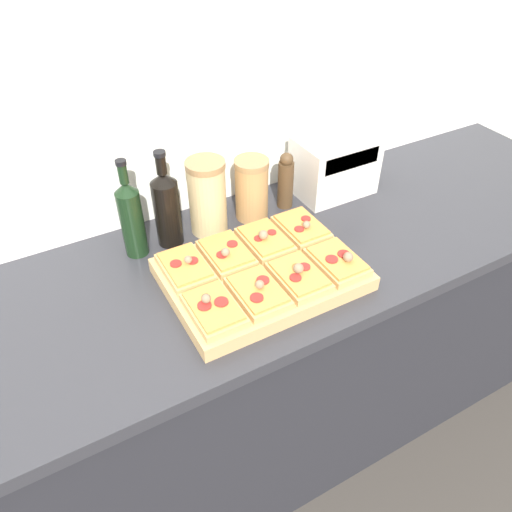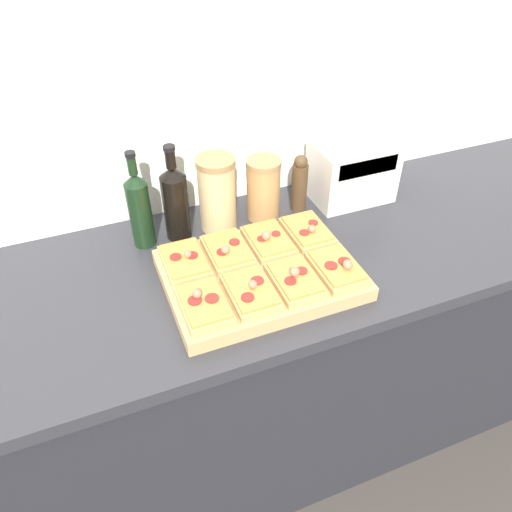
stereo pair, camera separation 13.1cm
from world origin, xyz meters
TOP-DOWN VIEW (x-y plane):
  - wall_back at (0.00, 0.67)m, footprint 6.00×0.06m
  - kitchen_counter at (0.00, 0.32)m, footprint 2.63×0.67m
  - cutting_board at (0.04, 0.23)m, footprint 0.50×0.36m
  - pizza_slice_back_left at (-0.14, 0.32)m, footprint 0.11×0.16m
  - pizza_slice_back_midleft at (-0.02, 0.32)m, footprint 0.11×0.16m
  - pizza_slice_back_midright at (0.10, 0.32)m, footprint 0.11×0.16m
  - pizza_slice_back_right at (0.22, 0.32)m, footprint 0.11×0.16m
  - pizza_slice_front_left at (-0.14, 0.15)m, footprint 0.11×0.16m
  - pizza_slice_front_midleft at (-0.02, 0.15)m, footprint 0.11×0.16m
  - pizza_slice_front_midright at (0.10, 0.15)m, footprint 0.11×0.16m
  - pizza_slice_front_right at (0.22, 0.15)m, footprint 0.11×0.16m
  - olive_oil_bottle at (-0.21, 0.51)m, footprint 0.06×0.06m
  - wine_bottle at (-0.11, 0.51)m, footprint 0.07×0.07m
  - grain_jar_tall at (0.01, 0.51)m, footprint 0.11×0.11m
  - grain_jar_short at (0.16, 0.51)m, footprint 0.10×0.10m
  - pepper_mill at (0.28, 0.51)m, footprint 0.05×0.05m
  - toaster_oven at (0.47, 0.51)m, footprint 0.28×0.17m

SIDE VIEW (x-z plane):
  - kitchen_counter at x=0.00m, z-range 0.00..0.92m
  - cutting_board at x=0.04m, z-range 0.92..0.96m
  - pizza_slice_back_left at x=-0.14m, z-range 0.95..1.00m
  - pizza_slice_back_right at x=0.22m, z-range 0.95..1.00m
  - pizza_slice_front_midleft at x=-0.02m, z-range 0.95..1.00m
  - pizza_slice_back_midleft at x=-0.02m, z-range 0.95..1.00m
  - pizza_slice_front_left at x=-0.14m, z-range 0.95..1.00m
  - pizza_slice_back_midright at x=0.10m, z-range 0.95..1.01m
  - pizza_slice_front_midright at x=0.10m, z-range 0.95..1.01m
  - pizza_slice_front_right at x=0.22m, z-range 0.95..1.01m
  - pepper_mill at x=0.28m, z-range 0.92..1.11m
  - toaster_oven at x=0.47m, z-range 0.92..1.11m
  - grain_jar_short at x=0.16m, z-range 0.92..1.12m
  - grain_jar_tall at x=0.01m, z-range 0.92..1.15m
  - wine_bottle at x=-0.11m, z-range 0.90..1.19m
  - olive_oil_bottle at x=-0.21m, z-range 0.90..1.19m
  - wall_back at x=0.00m, z-range 0.00..2.50m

